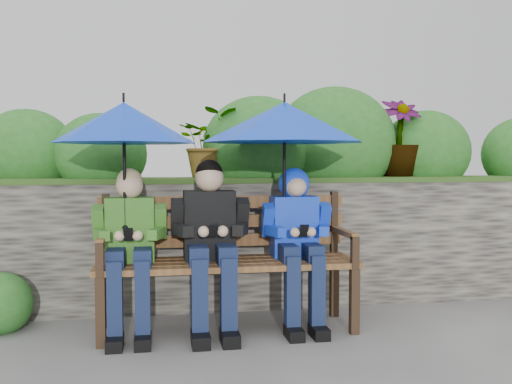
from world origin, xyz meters
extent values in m
plane|color=#575755|center=(0.00, 0.00, 0.00)|extent=(60.00, 60.00, 0.00)
cube|color=#302E2B|center=(0.00, 0.75, 0.50)|extent=(8.00, 0.40, 1.00)
cube|color=#2C521A|center=(0.00, 0.75, 1.01)|extent=(8.00, 0.42, 0.04)
cube|color=#2C521A|center=(0.00, 1.95, 0.48)|extent=(8.00, 2.00, 0.96)
ellipsoid|color=#275E1E|center=(-1.69, 1.05, 1.23)|extent=(0.77, 0.61, 0.69)
ellipsoid|color=#275E1E|center=(-1.10, 0.88, 1.22)|extent=(0.72, 0.57, 0.65)
ellipsoid|color=#275E1E|center=(0.17, 0.92, 1.28)|extent=(0.93, 0.74, 0.84)
ellipsoid|color=#275E1E|center=(0.84, 0.98, 1.32)|extent=(1.06, 0.85, 0.96)
ellipsoid|color=#275E1E|center=(1.68, 0.99, 1.24)|extent=(0.81, 0.65, 0.73)
sphere|color=#C283AB|center=(-1.75, 0.85, 1.15)|extent=(0.14, 0.14, 0.14)
sphere|color=#C283AB|center=(0.59, 0.85, 1.15)|extent=(0.14, 0.14, 0.14)
imported|color=#275E1E|center=(-0.25, 0.85, 1.30)|extent=(0.49, 0.43, 0.55)
imported|color=#275E1E|center=(1.36, 0.85, 1.36)|extent=(0.37, 0.37, 0.66)
sphere|color=#275E1E|center=(-1.74, 0.35, 0.18)|extent=(0.43, 0.43, 0.43)
cube|color=#312216|center=(-1.02, -0.14, 0.22)|extent=(0.06, 0.06, 0.44)
cube|color=#312216|center=(-1.02, 0.31, 0.22)|extent=(0.06, 0.06, 0.44)
cube|color=#312216|center=(0.63, -0.14, 0.22)|extent=(0.06, 0.06, 0.44)
cube|color=#312216|center=(0.63, 0.31, 0.22)|extent=(0.06, 0.06, 0.44)
cube|color=brown|center=(-0.20, -0.10, 0.46)|extent=(1.77, 0.10, 0.04)
cube|color=brown|center=(-0.20, 0.03, 0.46)|extent=(1.77, 0.10, 0.04)
cube|color=brown|center=(-0.20, 0.15, 0.46)|extent=(1.77, 0.10, 0.04)
cube|color=brown|center=(-0.20, 0.28, 0.46)|extent=(1.77, 0.10, 0.04)
cube|color=#312216|center=(-1.02, 0.33, 0.69)|extent=(0.05, 0.05, 0.49)
cube|color=brown|center=(-1.02, 0.08, 0.66)|extent=(0.05, 0.46, 0.04)
cube|color=#312216|center=(-1.02, -0.14, 0.55)|extent=(0.05, 0.05, 0.22)
cube|color=#312216|center=(0.63, 0.33, 0.69)|extent=(0.05, 0.05, 0.49)
cube|color=brown|center=(0.63, 0.08, 0.66)|extent=(0.05, 0.46, 0.04)
cube|color=#312216|center=(0.63, -0.14, 0.55)|extent=(0.05, 0.05, 0.22)
cube|color=brown|center=(-0.20, 0.34, 0.59)|extent=(1.77, 0.03, 0.09)
cube|color=brown|center=(-0.20, 0.34, 0.73)|extent=(1.77, 0.03, 0.09)
cube|color=brown|center=(-0.20, 0.34, 0.87)|extent=(1.77, 0.03, 0.09)
cube|color=#397323|center=(-0.85, 0.18, 0.70)|extent=(0.32, 0.19, 0.44)
sphere|color=#D7B08A|center=(-0.85, 0.16, 1.00)|extent=(0.18, 0.18, 0.18)
sphere|color=tan|center=(-0.85, 0.17, 1.03)|extent=(0.17, 0.17, 0.17)
cube|color=#192B43|center=(-0.94, 0.03, 0.54)|extent=(0.11, 0.30, 0.11)
cube|color=#192B43|center=(-0.94, -0.12, 0.27)|extent=(0.09, 0.10, 0.54)
cube|color=black|center=(-0.94, -0.18, 0.04)|extent=(0.10, 0.21, 0.08)
cube|color=#192B43|center=(-0.77, 0.03, 0.54)|extent=(0.11, 0.30, 0.11)
cube|color=#192B43|center=(-0.77, -0.12, 0.27)|extent=(0.09, 0.10, 0.54)
cube|color=black|center=(-0.77, -0.18, 0.04)|extent=(0.10, 0.21, 0.08)
cube|color=#397323|center=(-1.05, 0.14, 0.76)|extent=(0.08, 0.17, 0.24)
cube|color=#397323|center=(-1.03, 0.01, 0.69)|extent=(0.12, 0.20, 0.07)
sphere|color=#D7B08A|center=(-0.91, -0.07, 0.69)|extent=(0.07, 0.07, 0.07)
cube|color=#397323|center=(-0.65, 0.14, 0.76)|extent=(0.08, 0.17, 0.24)
cube|color=#397323|center=(-0.68, 0.01, 0.69)|extent=(0.12, 0.20, 0.07)
sphere|color=#D7B08A|center=(-0.79, -0.07, 0.69)|extent=(0.07, 0.07, 0.07)
cube|color=black|center=(-0.85, -0.08, 0.70)|extent=(0.06, 0.07, 0.09)
cube|color=black|center=(-0.31, 0.18, 0.72)|extent=(0.35, 0.21, 0.48)
sphere|color=#D7B08A|center=(-0.31, 0.16, 1.05)|extent=(0.20, 0.20, 0.20)
sphere|color=black|center=(-0.31, 0.17, 1.08)|extent=(0.19, 0.19, 0.19)
cube|color=#192B43|center=(-0.41, 0.02, 0.54)|extent=(0.12, 0.33, 0.12)
cube|color=#192B43|center=(-0.41, -0.15, 0.27)|extent=(0.10, 0.11, 0.54)
cube|color=black|center=(-0.41, -0.21, 0.04)|extent=(0.11, 0.23, 0.08)
cube|color=#192B43|center=(-0.22, 0.02, 0.54)|extent=(0.12, 0.33, 0.12)
cube|color=#192B43|center=(-0.22, -0.15, 0.27)|extent=(0.10, 0.11, 0.54)
cube|color=black|center=(-0.22, -0.21, 0.04)|extent=(0.11, 0.23, 0.08)
cube|color=black|center=(-0.54, 0.13, 0.78)|extent=(0.08, 0.19, 0.26)
cube|color=black|center=(-0.51, 0.00, 0.71)|extent=(0.13, 0.22, 0.07)
sphere|color=#D7B08A|center=(-0.38, -0.09, 0.71)|extent=(0.07, 0.07, 0.07)
cube|color=black|center=(-0.09, 0.13, 0.78)|extent=(0.08, 0.19, 0.26)
cube|color=black|center=(-0.12, 0.00, 0.71)|extent=(0.13, 0.22, 0.07)
sphere|color=#D7B08A|center=(-0.25, -0.09, 0.71)|extent=(0.07, 0.07, 0.07)
cube|color=black|center=(-0.31, -0.11, 0.72)|extent=(0.06, 0.07, 0.09)
cube|color=blue|center=(0.29, 0.18, 0.70)|extent=(0.32, 0.19, 0.43)
sphere|color=#D7B08A|center=(0.29, 0.16, 0.99)|extent=(0.18, 0.18, 0.18)
sphere|color=blue|center=(0.29, 0.19, 1.00)|extent=(0.22, 0.22, 0.22)
sphere|color=#D7B08A|center=(0.29, 0.12, 0.98)|extent=(0.13, 0.13, 0.13)
cube|color=#192B43|center=(0.21, 0.03, 0.54)|extent=(0.11, 0.30, 0.11)
cube|color=#192B43|center=(0.21, -0.12, 0.27)|extent=(0.09, 0.10, 0.54)
cube|color=black|center=(0.21, -0.17, 0.04)|extent=(0.10, 0.21, 0.07)
cube|color=#192B43|center=(0.37, 0.03, 0.54)|extent=(0.11, 0.30, 0.11)
cube|color=#192B43|center=(0.37, -0.12, 0.27)|extent=(0.09, 0.10, 0.54)
cube|color=black|center=(0.37, -0.17, 0.04)|extent=(0.10, 0.21, 0.07)
cube|color=blue|center=(0.09, 0.14, 0.75)|extent=(0.07, 0.17, 0.24)
cube|color=blue|center=(0.12, 0.02, 0.69)|extent=(0.12, 0.20, 0.07)
sphere|color=#D7B08A|center=(0.23, -0.07, 0.69)|extent=(0.07, 0.07, 0.07)
cube|color=blue|center=(0.49, 0.14, 0.75)|extent=(0.07, 0.17, 0.24)
cube|color=blue|center=(0.46, 0.02, 0.69)|extent=(0.12, 0.20, 0.07)
sphere|color=#D7B08A|center=(0.35, -0.07, 0.69)|extent=(0.07, 0.07, 0.07)
cube|color=black|center=(0.29, -0.08, 0.70)|extent=(0.06, 0.07, 0.09)
cone|color=#0736D5|center=(-0.88, 0.10, 1.41)|extent=(0.94, 0.94, 0.27)
cylinder|color=black|center=(-0.88, 0.10, 1.58)|extent=(0.02, 0.02, 0.06)
cylinder|color=black|center=(-0.88, 0.10, 1.07)|extent=(0.02, 0.02, 0.69)
sphere|color=black|center=(-0.88, 0.10, 0.72)|extent=(0.04, 0.04, 0.04)
cone|color=#0736D5|center=(0.20, 0.12, 1.43)|extent=(1.14, 1.14, 0.28)
cylinder|color=black|center=(0.20, 0.12, 1.60)|extent=(0.02, 0.02, 0.06)
cylinder|color=black|center=(0.20, 0.12, 1.09)|extent=(0.02, 0.02, 0.69)
sphere|color=black|center=(0.20, 0.12, 0.74)|extent=(0.04, 0.04, 0.04)
camera|label=1|loc=(-0.66, -3.74, 1.17)|focal=40.00mm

